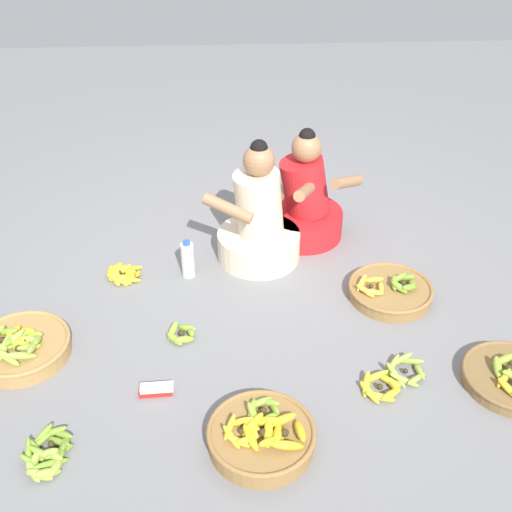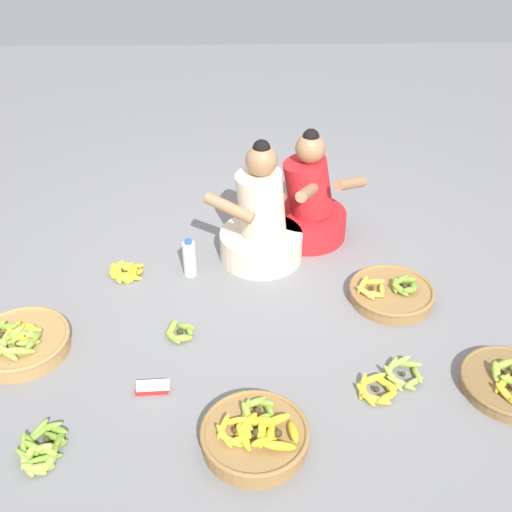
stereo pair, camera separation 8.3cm
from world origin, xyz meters
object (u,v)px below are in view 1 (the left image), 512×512
vendor_woman_front (259,223)px  banana_basket_front_right (390,290)px  banana_basket_mid_left (20,347)px  loose_bananas_back_center (182,334)px  vendor_woman_behind (304,203)px  loose_bananas_front_left (123,274)px  water_bottle (188,259)px  loose_bananas_front_center (47,454)px  banana_basket_back_left (262,435)px  loose_bananas_mid_right (392,379)px  packet_carton_stack (156,390)px

vendor_woman_front → banana_basket_front_right: size_ratio=1.64×
banana_basket_mid_left → loose_bananas_back_center: bearing=6.5°
vendor_woman_behind → banana_basket_mid_left: (-1.59, -1.09, -0.18)m
loose_bananas_front_left → water_bottle: size_ratio=0.98×
loose_bananas_front_center → water_bottle: size_ratio=1.25×
banana_basket_back_left → loose_bananas_mid_right: 0.75m
banana_basket_mid_left → loose_bananas_front_center: banana_basket_mid_left is taller
banana_basket_back_left → banana_basket_front_right: 1.31m
loose_bananas_mid_right → loose_bananas_back_center: bearing=159.5°
loose_bananas_front_center → water_bottle: (0.57, 1.34, 0.09)m
banana_basket_mid_left → loose_bananas_front_center: (0.27, -0.67, -0.03)m
banana_basket_front_right → loose_bananas_back_center: bearing=-166.3°
vendor_woman_front → loose_bananas_front_center: size_ratio=2.60×
water_bottle → packet_carton_stack: water_bottle is taller
packet_carton_stack → loose_bananas_front_center: bearing=-141.2°
vendor_woman_front → vendor_woman_behind: size_ratio=1.06×
vendor_woman_front → loose_bananas_back_center: bearing=-121.5°
banana_basket_front_right → loose_bananas_mid_right: bearing=-102.2°
vendor_woman_behind → packet_carton_stack: vendor_woman_behind is taller
banana_basket_mid_left → loose_bananas_front_center: bearing=-67.6°
banana_basket_back_left → banana_basket_front_right: (0.81, 1.02, -0.01)m
vendor_woman_front → water_bottle: vendor_woman_front is taller
vendor_woman_front → water_bottle: (-0.44, -0.17, -0.14)m
vendor_woman_behind → packet_carton_stack: bearing=-121.9°
vendor_woman_behind → banana_basket_mid_left: size_ratio=1.49×
vendor_woman_front → banana_basket_back_left: vendor_woman_front is taller
vendor_woman_behind → banana_basket_back_left: bearing=-102.4°
banana_basket_back_left → loose_bananas_back_center: bearing=117.8°
water_bottle → banana_basket_back_left: bearing=-74.2°
banana_basket_mid_left → loose_bananas_front_left: bearing=56.0°
vendor_woman_front → loose_bananas_mid_right: size_ratio=2.15×
loose_bananas_back_center → loose_bananas_mid_right: (1.05, -0.39, -0.00)m
vendor_woman_behind → loose_bananas_front_center: 2.21m
banana_basket_mid_left → banana_basket_front_right: 2.06m
water_bottle → banana_basket_front_right: bearing=-13.5°
banana_basket_front_right → loose_bananas_back_center: banana_basket_front_right is taller
vendor_woman_behind → loose_bananas_front_center: bearing=-126.8°
banana_basket_back_left → water_bottle: water_bottle is taller
banana_basket_front_right → loose_bananas_mid_right: size_ratio=1.31×
vendor_woman_front → loose_bananas_mid_right: 1.30m
vendor_woman_behind → loose_bananas_front_left: (-1.15, -0.44, -0.21)m
loose_bananas_front_center → loose_bananas_back_center: bearing=54.1°
loose_bananas_front_left → vendor_woman_front: bearing=12.3°
vendor_woman_front → loose_bananas_back_center: (-0.46, -0.75, -0.23)m
loose_bananas_back_center → vendor_woman_behind: bearing=52.5°
loose_bananas_front_left → loose_bananas_mid_right: loose_bananas_mid_right is taller
banana_basket_back_left → banana_basket_front_right: bearing=51.6°
banana_basket_back_left → banana_basket_mid_left: banana_basket_mid_left is taller
vendor_woman_front → banana_basket_mid_left: 1.55m
banana_basket_back_left → loose_bananas_front_center: (-0.94, -0.03, -0.03)m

